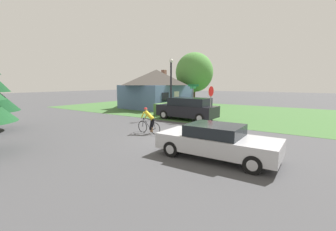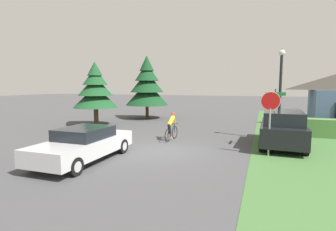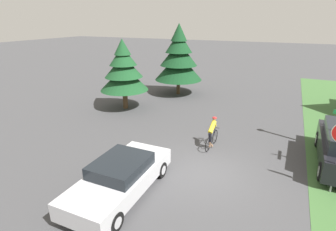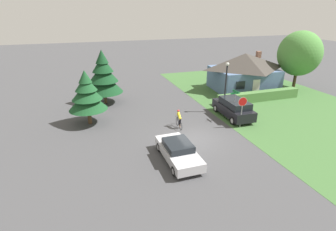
% 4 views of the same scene
% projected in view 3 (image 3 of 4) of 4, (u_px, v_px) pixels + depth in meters
% --- Properties ---
extents(ground_plane, '(140.00, 140.00, 0.00)m').
position_uv_depth(ground_plane, '(204.00, 173.00, 10.74)').
color(ground_plane, '#424244').
extents(sedan_left_lane, '(1.95, 4.62, 1.32)m').
position_uv_depth(sedan_left_lane, '(121.00, 177.00, 9.27)').
color(sedan_left_lane, '#BCBCC1').
rests_on(sedan_left_lane, ground).
extents(cyclist, '(0.44, 1.72, 1.52)m').
position_uv_depth(cyclist, '(212.00, 133.00, 12.69)').
color(cyclist, black).
rests_on(cyclist, ground).
extents(conifer_tall_near, '(3.28, 3.28, 4.77)m').
position_uv_depth(conifer_tall_near, '(124.00, 71.00, 17.66)').
color(conifer_tall_near, '#4C3823').
rests_on(conifer_tall_near, ground).
extents(conifer_tall_far, '(3.84, 3.84, 5.66)m').
position_uv_depth(conifer_tall_far, '(179.00, 58.00, 21.14)').
color(conifer_tall_far, '#4C3823').
rests_on(conifer_tall_far, ground).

